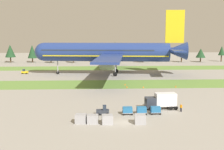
% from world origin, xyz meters
% --- Properties ---
extents(ground_plane, '(400.00, 400.00, 0.00)m').
position_xyz_m(ground_plane, '(0.00, 0.00, 0.00)').
color(ground_plane, gray).
extents(grass_strip_near, '(320.00, 16.28, 0.01)m').
position_xyz_m(grass_strip_near, '(0.00, 40.97, 0.00)').
color(grass_strip_near, olive).
rests_on(grass_strip_near, ground).
extents(grass_strip_far, '(320.00, 16.28, 0.01)m').
position_xyz_m(grass_strip_far, '(0.00, 85.52, 0.00)').
color(grass_strip_far, olive).
rests_on(grass_strip_far, ground).
extents(airliner, '(61.16, 75.86, 25.56)m').
position_xyz_m(airliner, '(-0.63, 63.09, 9.17)').
color(airliner, navy).
rests_on(airliner, ground).
extents(baggage_tug, '(2.61, 1.32, 1.97)m').
position_xyz_m(baggage_tug, '(-3.99, 5.28, 0.81)').
color(baggage_tug, '#2D333D').
rests_on(baggage_tug, ground).
extents(cargo_dolly_lead, '(2.21, 1.51, 1.55)m').
position_xyz_m(cargo_dolly_lead, '(1.04, 5.31, 0.92)').
color(cargo_dolly_lead, '#A3A3A8').
rests_on(cargo_dolly_lead, ground).
extents(cargo_dolly_second, '(2.21, 1.51, 1.55)m').
position_xyz_m(cargo_dolly_second, '(3.94, 5.33, 0.92)').
color(cargo_dolly_second, '#A3A3A8').
rests_on(cargo_dolly_second, ground).
extents(cargo_dolly_third, '(2.21, 1.51, 1.55)m').
position_xyz_m(cargo_dolly_third, '(6.84, 5.34, 0.92)').
color(cargo_dolly_third, '#A3A3A8').
rests_on(cargo_dolly_third, ground).
extents(catering_truck, '(7.10, 2.80, 3.58)m').
position_xyz_m(catering_truck, '(8.85, 9.09, 1.95)').
color(catering_truck, '#2D333D').
rests_on(catering_truck, ground).
extents(pushback_tractor, '(2.73, 1.58, 1.97)m').
position_xyz_m(pushback_tractor, '(-35.57, 67.03, 0.81)').
color(pushback_tractor, yellow).
rests_on(pushback_tractor, ground).
extents(ground_crew_marshaller, '(0.44, 0.41, 1.74)m').
position_xyz_m(ground_crew_marshaller, '(12.61, 6.93, 0.95)').
color(ground_crew_marshaller, black).
rests_on(ground_crew_marshaller, ground).
extents(uld_container_0, '(2.11, 1.75, 1.64)m').
position_xyz_m(uld_container_0, '(-5.93, -0.23, 0.82)').
color(uld_container_0, '#A3A3A8').
rests_on(uld_container_0, ground).
extents(uld_container_1, '(2.19, 1.85, 1.71)m').
position_xyz_m(uld_container_1, '(-8.14, -0.02, 0.85)').
color(uld_container_1, '#A3A3A8').
rests_on(uld_container_1, ground).
extents(uld_container_2, '(2.10, 1.73, 1.73)m').
position_xyz_m(uld_container_2, '(-3.27, -0.74, 0.87)').
color(uld_container_2, '#A3A3A8').
rests_on(uld_container_2, ground).
extents(uld_container_3, '(2.09, 1.72, 1.77)m').
position_xyz_m(uld_container_3, '(2.77, -0.87, 0.89)').
color(uld_container_3, '#A3A3A8').
rests_on(uld_container_3, ground).
extents(taxiway_marker_0, '(0.44, 0.44, 0.51)m').
position_xyz_m(taxiway_marker_0, '(3.59, 38.78, 0.26)').
color(taxiway_marker_0, orange).
rests_on(taxiway_marker_0, ground).
extents(taxiway_marker_1, '(0.44, 0.44, 0.46)m').
position_xyz_m(taxiway_marker_1, '(8.80, 34.11, 0.23)').
color(taxiway_marker_1, orange).
rests_on(taxiway_marker_1, ground).
extents(taxiway_marker_2, '(0.44, 0.44, 0.54)m').
position_xyz_m(taxiway_marker_2, '(18.95, 34.44, 0.27)').
color(taxiway_marker_2, orange).
rests_on(taxiway_marker_2, ground).
extents(taxiway_marker_3, '(0.44, 0.44, 0.54)m').
position_xyz_m(taxiway_marker_3, '(3.78, 34.52, 0.27)').
color(taxiway_marker_3, orange).
rests_on(taxiway_marker_3, ground).
extents(distant_tree_line, '(171.91, 10.28, 11.94)m').
position_xyz_m(distant_tree_line, '(-7.19, 114.36, 6.46)').
color(distant_tree_line, '#4C3823').
rests_on(distant_tree_line, ground).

